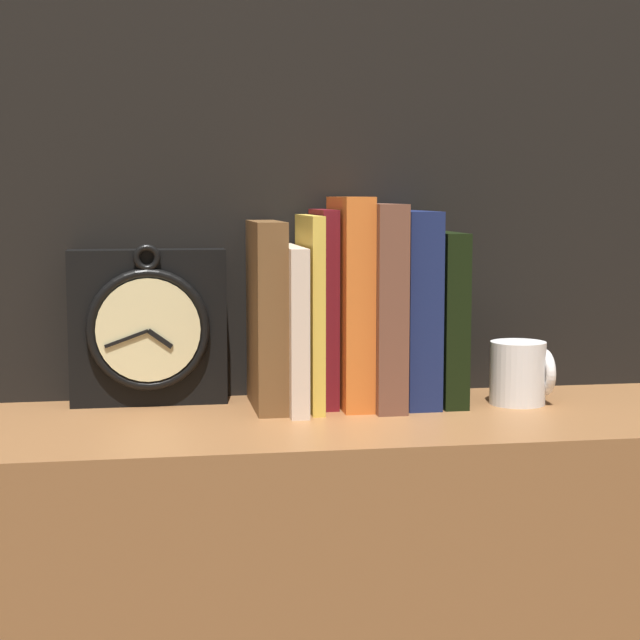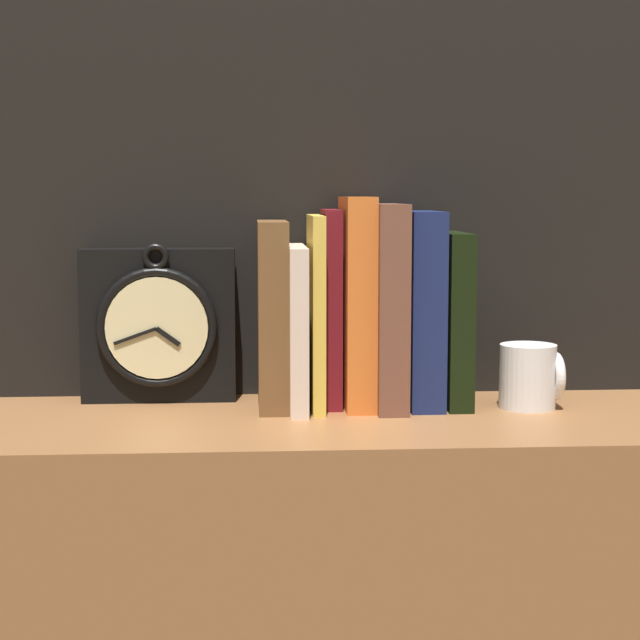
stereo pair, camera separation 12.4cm
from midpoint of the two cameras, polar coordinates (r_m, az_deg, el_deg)
wall_back at (r=1.42m, az=-3.81°, el=11.43°), size 6.00×0.05×2.60m
clock at (r=1.35m, az=-11.76°, el=-0.39°), size 0.19×0.06×0.20m
book_slot0_brown at (r=1.31m, az=-5.57°, el=0.26°), size 0.04×0.14×0.23m
book_slot1_cream at (r=1.31m, az=-4.26°, el=-0.42°), size 0.02×0.16×0.20m
book_slot2_yellow at (r=1.31m, az=-3.30°, el=0.44°), size 0.02×0.14×0.24m
book_slot3_maroon at (r=1.33m, az=-2.47°, el=0.67°), size 0.02×0.12×0.24m
book_slot4_orange at (r=1.32m, az=-1.06°, el=0.98°), size 0.04×0.14×0.26m
book_slot5_brown at (r=1.32m, az=0.55°, el=0.79°), size 0.04×0.15×0.25m
book_slot6_navy at (r=1.34m, az=2.34°, el=0.66°), size 0.04×0.14×0.24m
book_slot7_black at (r=1.35m, az=3.99°, el=0.14°), size 0.03×0.14×0.21m
mug at (r=1.35m, az=8.07°, el=-2.83°), size 0.08×0.07×0.08m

